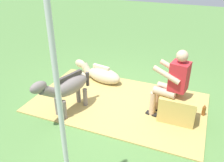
{
  "coord_description": "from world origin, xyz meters",
  "views": [
    {
      "loc": [
        -1.51,
        3.97,
        2.79
      ],
      "look_at": [
        0.08,
        0.07,
        0.55
      ],
      "focal_mm": 38.51,
      "sensor_mm": 36.0,
      "label": 1
    }
  ],
  "objects_px": {
    "person_seated": "(172,82)",
    "pony_standing": "(67,87)",
    "hay_bale": "(177,109)",
    "tent_pole_left": "(61,115)",
    "pony_lying": "(101,74)",
    "soda_bottle": "(204,110)"
  },
  "relations": [
    {
      "from": "person_seated",
      "to": "pony_standing",
      "type": "bearing_deg",
      "value": 16.99
    },
    {
      "from": "hay_bale",
      "to": "pony_standing",
      "type": "distance_m",
      "value": 2.1
    },
    {
      "from": "tent_pole_left",
      "to": "person_seated",
      "type": "bearing_deg",
      "value": -112.51
    },
    {
      "from": "pony_lying",
      "to": "tent_pole_left",
      "type": "xyz_separation_m",
      "value": [
        -0.92,
        3.0,
        1.05
      ]
    },
    {
      "from": "person_seated",
      "to": "pony_lying",
      "type": "bearing_deg",
      "value": -25.99
    },
    {
      "from": "hay_bale",
      "to": "tent_pole_left",
      "type": "distance_m",
      "value": 2.55
    },
    {
      "from": "pony_standing",
      "to": "soda_bottle",
      "type": "bearing_deg",
      "value": -160.51
    },
    {
      "from": "hay_bale",
      "to": "pony_standing",
      "type": "xyz_separation_m",
      "value": [
        2.0,
        0.54,
        0.31
      ]
    },
    {
      "from": "pony_standing",
      "to": "tent_pole_left",
      "type": "xyz_separation_m",
      "value": [
        -0.96,
        1.56,
        0.68
      ]
    },
    {
      "from": "hay_bale",
      "to": "soda_bottle",
      "type": "bearing_deg",
      "value": -144.52
    },
    {
      "from": "person_seated",
      "to": "pony_lying",
      "type": "relative_size",
      "value": 1.03
    },
    {
      "from": "person_seated",
      "to": "pony_standing",
      "type": "relative_size",
      "value": 1.06
    },
    {
      "from": "pony_lying",
      "to": "tent_pole_left",
      "type": "bearing_deg",
      "value": 107.07
    },
    {
      "from": "pony_standing",
      "to": "tent_pole_left",
      "type": "relative_size",
      "value": 0.53
    },
    {
      "from": "hay_bale",
      "to": "pony_standing",
      "type": "height_order",
      "value": "pony_standing"
    },
    {
      "from": "pony_standing",
      "to": "pony_lying",
      "type": "bearing_deg",
      "value": -91.44
    },
    {
      "from": "pony_standing",
      "to": "soda_bottle",
      "type": "relative_size",
      "value": 5.05
    },
    {
      "from": "hay_bale",
      "to": "pony_lying",
      "type": "height_order",
      "value": "hay_bale"
    },
    {
      "from": "pony_lying",
      "to": "soda_bottle",
      "type": "relative_size",
      "value": 5.23
    },
    {
      "from": "hay_bale",
      "to": "pony_lying",
      "type": "relative_size",
      "value": 0.48
    },
    {
      "from": "person_seated",
      "to": "soda_bottle",
      "type": "height_order",
      "value": "person_seated"
    },
    {
      "from": "person_seated",
      "to": "soda_bottle",
      "type": "bearing_deg",
      "value": -153.7
    }
  ]
}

